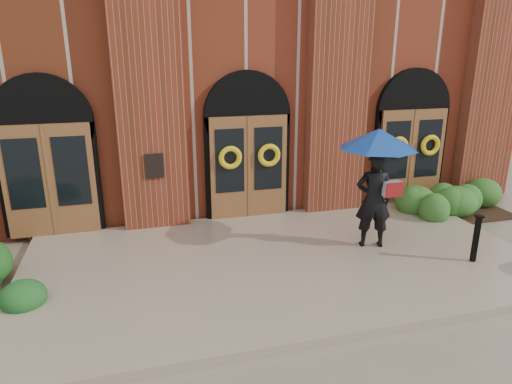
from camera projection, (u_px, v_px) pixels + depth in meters
name	position (u px, v px, depth m)	size (l,w,h in m)	color
ground	(283.00, 269.00, 9.03)	(90.00, 90.00, 0.00)	gray
landing	(281.00, 262.00, 9.15)	(10.00, 5.30, 0.15)	gray
church_building	(205.00, 68.00, 16.05)	(16.20, 12.53, 7.00)	maroon
man_with_umbrella	(377.00, 165.00, 9.22)	(1.95, 1.95, 2.51)	black
metal_post	(476.00, 238.00, 8.87)	(0.14, 0.14, 0.96)	black
hedge_wall_right	(453.00, 202.00, 11.79)	(2.91, 1.17, 0.75)	#2C5B20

